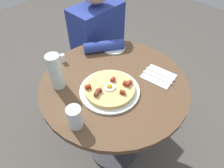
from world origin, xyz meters
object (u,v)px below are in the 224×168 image
at_px(water_glass, 75,117).
at_px(water_bottle, 56,72).
at_px(dining_table, 114,103).
at_px(pizza_plate, 110,91).
at_px(bread_plate, 114,48).
at_px(knife, 160,74).
at_px(salt_shaker, 63,58).
at_px(breakfast_pizza, 110,88).
at_px(fork, 157,77).
at_px(person_seated, 99,55).

bearing_deg(water_glass, water_bottle, -110.24).
xyz_separation_m(dining_table, pizza_plate, (0.07, 0.03, 0.19)).
bearing_deg(water_bottle, bread_plate, -177.68).
bearing_deg(knife, water_glass, -106.42).
distance_m(bread_plate, water_bottle, 0.47).
relative_size(pizza_plate, water_glass, 2.76).
height_order(dining_table, pizza_plate, pizza_plate).
height_order(dining_table, salt_shaker, salt_shaker).
xyz_separation_m(breakfast_pizza, water_glass, (0.26, 0.03, 0.03)).
bearing_deg(dining_table, pizza_plate, 23.89).
distance_m(dining_table, fork, 0.31).
height_order(pizza_plate, knife, pizza_plate).
height_order(dining_table, fork, fork).
distance_m(person_seated, pizza_plate, 0.69).
bearing_deg(water_glass, dining_table, -168.73).
xyz_separation_m(person_seated, fork, (0.13, 0.64, 0.25)).
bearing_deg(person_seated, breakfast_pizza, 52.44).
height_order(fork, water_glass, water_glass).
bearing_deg(breakfast_pizza, salt_shaker, -87.40).
xyz_separation_m(dining_table, water_bottle, (0.23, -0.20, 0.28)).
height_order(breakfast_pizza, fork, breakfast_pizza).
xyz_separation_m(water_bottle, salt_shaker, (-0.14, -0.15, -0.08)).
distance_m(water_glass, water_bottle, 0.29).
height_order(bread_plate, water_bottle, water_bottle).
xyz_separation_m(bread_plate, water_glass, (0.56, 0.28, 0.05)).
xyz_separation_m(pizza_plate, salt_shaker, (0.02, -0.38, 0.02)).
relative_size(pizza_plate, salt_shaker, 6.02).
height_order(knife, salt_shaker, salt_shaker).
height_order(person_seated, pizza_plate, person_seated).
bearing_deg(fork, water_glass, -107.53).
relative_size(breakfast_pizza, fork, 1.49).
distance_m(fork, water_bottle, 0.56).
distance_m(person_seated, fork, 0.70).
xyz_separation_m(dining_table, breakfast_pizza, (0.07, 0.03, 0.20)).
xyz_separation_m(bread_plate, salt_shaker, (0.32, -0.13, 0.02)).
bearing_deg(pizza_plate, knife, 157.92).
bearing_deg(salt_shaker, dining_table, 103.69).
xyz_separation_m(person_seated, water_glass, (0.65, 0.55, 0.30)).
relative_size(breakfast_pizza, water_bottle, 1.32).
xyz_separation_m(dining_table, knife, (-0.23, 0.15, 0.19)).
xyz_separation_m(pizza_plate, bread_plate, (-0.30, -0.25, -0.00)).
relative_size(breakfast_pizza, knife, 1.49).
relative_size(bread_plate, fork, 0.83).
height_order(water_bottle, salt_shaker, water_bottle).
relative_size(water_glass, water_bottle, 0.57).
relative_size(fork, salt_shaker, 3.38).
bearing_deg(person_seated, bread_plate, 69.92).
xyz_separation_m(knife, water_bottle, (0.45, -0.35, 0.10)).
distance_m(breakfast_pizza, water_bottle, 0.29).
bearing_deg(bread_plate, pizza_plate, 39.95).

